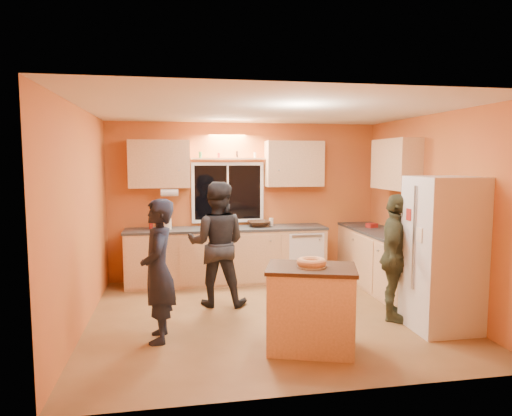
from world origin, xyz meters
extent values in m
plane|color=brown|center=(0.00, 0.00, 0.00)|extent=(4.50, 4.50, 0.00)
cube|color=#C15B31|center=(0.00, 2.00, 1.30)|extent=(4.50, 0.04, 2.60)
cube|color=#C15B31|center=(0.00, -2.00, 1.30)|extent=(4.50, 0.04, 2.60)
cube|color=#C15B31|center=(-2.25, 0.00, 1.30)|extent=(0.04, 4.00, 2.60)
cube|color=#C15B31|center=(2.25, 0.00, 1.30)|extent=(0.04, 4.00, 2.60)
cube|color=white|center=(0.00, 0.00, 2.60)|extent=(4.50, 4.00, 0.02)
cube|color=black|center=(-0.30, 1.99, 1.45)|extent=(1.10, 0.02, 0.90)
cube|color=white|center=(-0.30, 1.97, 1.45)|extent=(1.20, 0.04, 1.00)
cube|color=tan|center=(-1.40, 1.83, 1.92)|extent=(0.95, 0.33, 0.75)
cube|color=tan|center=(0.80, 1.83, 1.92)|extent=(0.95, 0.33, 0.75)
cube|color=tan|center=(2.08, 0.80, 1.92)|extent=(0.33, 1.00, 0.75)
cylinder|color=silver|center=(-1.25, 1.72, 1.48)|extent=(0.27, 0.12, 0.12)
cube|color=tan|center=(-0.35, 1.70, 0.43)|extent=(3.20, 0.60, 0.86)
cube|color=#282B2D|center=(-0.35, 1.70, 0.88)|extent=(3.24, 0.62, 0.04)
cube|color=tan|center=(1.95, 1.70, 0.43)|extent=(0.60, 0.60, 0.86)
cube|color=#282B2D|center=(1.95, 1.70, 0.88)|extent=(0.62, 0.62, 0.04)
cube|color=tan|center=(1.95, 0.50, 0.43)|extent=(0.60, 1.80, 0.86)
cube|color=#282B2D|center=(1.95, 0.50, 0.88)|extent=(0.62, 1.84, 0.04)
cube|color=silver|center=(1.89, -0.80, 0.90)|extent=(0.72, 0.70, 1.80)
cube|color=tan|center=(0.21, -1.09, 0.43)|extent=(1.01, 0.83, 0.86)
cube|color=black|center=(0.21, -1.09, 0.87)|extent=(1.06, 0.87, 0.04)
torus|color=#BB7B4C|center=(0.21, -1.09, 0.93)|extent=(0.31, 0.31, 0.09)
imported|color=black|center=(-1.37, -0.56, 0.79)|extent=(0.38, 0.57, 1.57)
imported|color=black|center=(-0.62, 0.58, 0.85)|extent=(0.95, 0.81, 1.70)
imported|color=#353824|center=(1.50, -0.40, 0.79)|extent=(0.80, 0.99, 1.57)
imported|color=black|center=(0.18, 1.74, 0.95)|extent=(0.40, 0.40, 0.09)
cylinder|color=beige|center=(-1.30, 1.72, 0.99)|extent=(0.14, 0.14, 0.17)
imported|color=gray|center=(1.94, -0.30, 1.06)|extent=(0.31, 0.27, 0.33)
cube|color=maroon|center=(1.96, 1.30, 0.94)|extent=(0.19, 0.16, 0.07)
camera|label=1|loc=(-1.18, -5.55, 1.99)|focal=32.00mm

